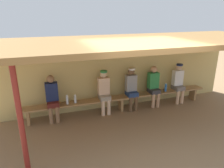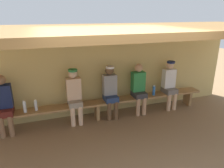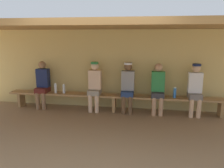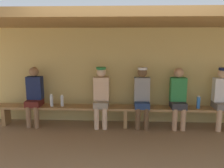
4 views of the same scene
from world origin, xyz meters
name	(u,v)px [view 1 (image 1 of 4)]	position (x,y,z in m)	size (l,w,h in m)	color
ground_plane	(142,135)	(0.00, 0.00, 0.00)	(24.00, 24.00, 0.00)	#8C6D4C
back_wall	(116,73)	(0.00, 2.00, 1.10)	(8.00, 0.20, 2.20)	tan
dugout_roof	(134,42)	(0.00, 0.70, 2.26)	(8.00, 2.80, 0.12)	olive
support_post	(21,125)	(-2.68, -0.55, 1.10)	(0.10, 0.10, 2.20)	maroon
bench	(121,99)	(0.00, 1.55, 0.39)	(6.00, 0.36, 0.46)	#9E7547
player_leftmost	(178,81)	(2.08, 1.55, 0.75)	(0.34, 0.42, 1.34)	slate
player_with_sunglasses	(132,87)	(0.36, 1.55, 0.75)	(0.34, 0.42, 1.34)	navy
player_shirtless_tan	(154,85)	(1.15, 1.55, 0.73)	(0.34, 0.42, 1.34)	#333338
player_near_post	(52,97)	(-2.06, 1.55, 0.73)	(0.34, 0.42, 1.34)	#591E19
player_rightmost	(104,90)	(-0.54, 1.55, 0.75)	(0.34, 0.42, 1.34)	gray
water_bottle_blue	(67,100)	(-1.66, 1.51, 0.60)	(0.07, 0.07, 0.28)	silver
water_bottle_orange	(166,87)	(1.58, 1.51, 0.59)	(0.08, 0.08, 0.28)	blue
water_bottle_clear	(75,99)	(-1.42, 1.53, 0.58)	(0.07, 0.07, 0.26)	silver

